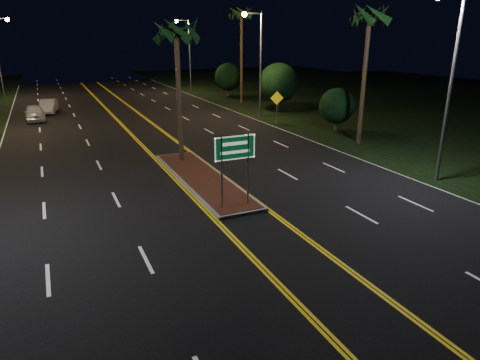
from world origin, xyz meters
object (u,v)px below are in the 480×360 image
streetlight_right_mid (257,53)px  shrub_far (228,77)px  palm_median (176,31)px  median_island (202,178)px  palm_right_near (370,16)px  highway_sign (235,155)px  streetlight_right_near (448,67)px  warning_sign (277,102)px  car_far (48,105)px  car_near (34,111)px  streetlight_right_far (187,47)px  streetlight_left_far (0,49)px  shrub_near (337,106)px  palm_right_far (241,14)px  shrub_mid (279,83)px

streetlight_right_mid → shrub_far: bearing=77.2°
palm_median → streetlight_right_mid: bearing=47.3°
median_island → palm_right_near: (12.50, 3.00, 8.13)m
highway_sign → palm_right_near: 15.55m
streetlight_right_near → palm_median: bearing=141.3°
streetlight_right_near → warning_sign: (0.19, 16.56, -3.89)m
median_island → car_far: bearing=104.7°
median_island → car_near: bearing=109.9°
streetlight_right_far → palm_median: bearing=-108.6°
streetlight_left_far → palm_right_near: 41.19m
highway_sign → shrub_near: bearing=39.7°
warning_sign → shrub_far: bearing=90.3°
palm_right_far → shrub_near: 17.56m
car_far → median_island: bearing=-66.6°
palm_median → shrub_near: 14.93m
highway_sign → palm_right_far: 30.81m
palm_right_far → car_far: bearing=173.6°
median_island → streetlight_right_far: (10.61, 35.00, 5.57)m
shrub_near → shrub_far: size_ratio=0.83×
shrub_mid → car_far: (-20.59, 8.17, -1.98)m
car_near → palm_right_far: bearing=2.0°
streetlight_right_mid → streetlight_right_far: (0.00, 20.00, 0.00)m
highway_sign → car_far: size_ratio=0.72×
palm_median → palm_right_far: (12.80, 19.50, 1.87)m
shrub_mid → warning_sign: shrub_mid is taller
streetlight_right_mid → shrub_far: (3.19, 14.00, -3.32)m
palm_median → warning_sign: (10.80, 8.06, -5.51)m
shrub_mid → shrub_far: bearing=91.0°
palm_median → shrub_mid: 19.97m
streetlight_right_mid → shrub_mid: size_ratio=1.95×
palm_median → shrub_mid: bearing=44.0°
median_island → streetlight_right_far: streetlight_right_far is taller
highway_sign → palm_right_far: size_ratio=0.31×
median_island → streetlight_right_mid: 19.20m
shrub_near → warning_sign: (-2.70, 4.56, -0.18)m
palm_right_near → shrub_far: palm_right_near is taller
median_island → car_far: car_far is taller
streetlight_right_near → palm_median: streetlight_right_near is taller
shrub_far → car_far: shrub_far is taller
streetlight_right_far → palm_right_near: 32.16m
streetlight_left_far → streetlight_right_far: size_ratio=1.00×
streetlight_left_far → highway_sign: bearing=-75.6°
streetlight_left_far → streetlight_right_far: bearing=-5.4°
warning_sign → streetlight_right_near: bearing=-80.6°
median_island → streetlight_right_far: 37.00m
highway_sign → palm_right_near: bearing=30.0°
streetlight_right_mid → palm_right_far: size_ratio=0.87×
palm_right_far → shrub_mid: bearing=-78.7°
streetlight_right_near → warning_sign: streetlight_right_near is taller
highway_sign → shrub_near: 17.55m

